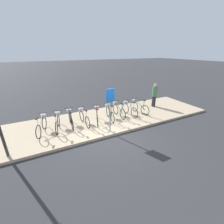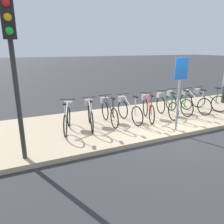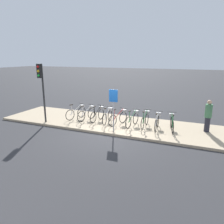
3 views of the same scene
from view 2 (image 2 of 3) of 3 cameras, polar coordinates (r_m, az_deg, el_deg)
ground_plane at (r=6.61m, az=16.78°, el=-6.59°), size 120.00×120.00×0.00m
sidewalk at (r=7.88m, az=8.58°, el=-1.85°), size 14.16×3.47×0.12m
parked_bicycle_0 at (r=6.63m, az=-11.61°, el=-1.17°), size 0.64×1.45×0.94m
parked_bicycle_1 at (r=6.81m, az=-5.73°, el=-0.43°), size 0.53×1.49×0.94m
parked_bicycle_2 at (r=7.10m, az=-0.93°, el=0.38°), size 0.46×1.53×0.94m
parked_bicycle_3 at (r=7.30m, az=4.24°, el=0.78°), size 0.46×1.53×0.94m
parked_bicycle_4 at (r=7.59m, az=9.32°, el=1.22°), size 0.64×1.45×0.94m
parked_bicycle_5 at (r=8.08m, az=13.79°, el=1.88°), size 0.46×1.51×0.94m
parked_bicycle_6 at (r=8.59m, az=16.61°, el=2.52°), size 0.46×1.53×0.94m
parked_bicycle_7 at (r=8.94m, az=20.42°, el=2.70°), size 0.46×1.53×0.94m
parked_bicycle_8 at (r=9.50m, az=23.36°, el=3.15°), size 0.51×1.50×0.94m
traffic_light at (r=4.73m, az=-24.77°, el=14.80°), size 0.24×0.40×3.29m
sign_post at (r=6.51m, az=17.34°, el=7.46°), size 0.44×0.07×2.13m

